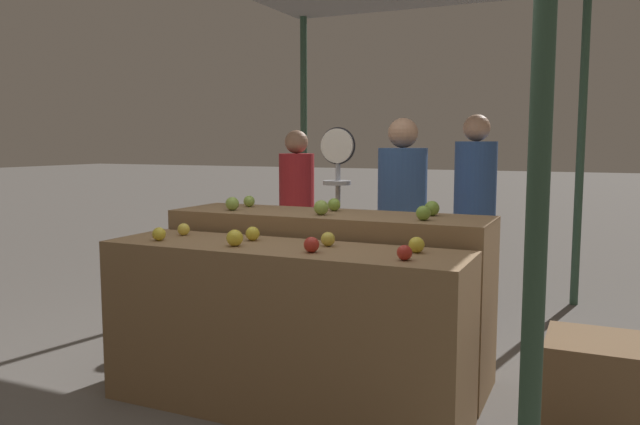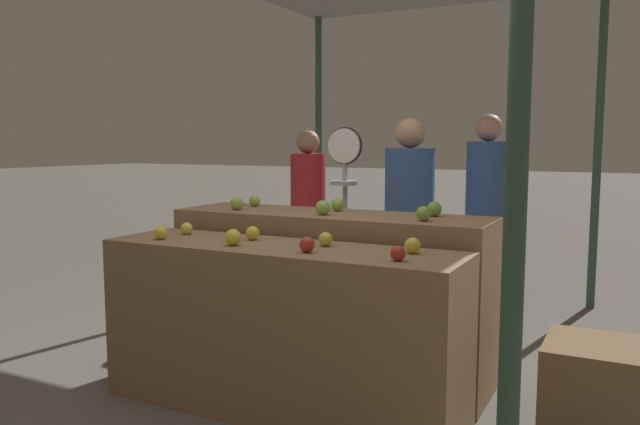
{
  "view_description": "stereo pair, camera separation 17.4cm",
  "coord_description": "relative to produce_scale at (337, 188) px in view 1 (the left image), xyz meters",
  "views": [
    {
      "loc": [
        1.51,
        -2.85,
        1.43
      ],
      "look_at": [
        0.09,
        0.3,
        1.04
      ],
      "focal_mm": 35.0,
      "sensor_mm": 36.0,
      "label": 1
    },
    {
      "loc": [
        1.67,
        -2.77,
        1.43
      ],
      "look_at": [
        0.09,
        0.3,
        1.04
      ],
      "focal_mm": 35.0,
      "sensor_mm": 36.0,
      "label": 2
    }
  ],
  "objects": [
    {
      "name": "ground_plane",
      "position": [
        0.21,
        -1.26,
        -1.11
      ],
      "size": [
        60.0,
        60.0,
        0.0
      ],
      "primitive_type": "plane",
      "color": "#66605B"
    },
    {
      "name": "display_counter_front",
      "position": [
        0.21,
        -1.26,
        -0.67
      ],
      "size": [
        1.97,
        0.55,
        0.89
      ],
      "primitive_type": "cube",
      "color": "olive",
      "rests_on": "ground_plane"
    },
    {
      "name": "display_counter_back",
      "position": [
        0.21,
        -0.66,
        -0.61
      ],
      "size": [
        1.97,
        0.55,
        1.01
      ],
      "primitive_type": "cube",
      "color": "olive",
      "rests_on": "ground_plane"
    },
    {
      "name": "apple_front_0",
      "position": [
        -0.49,
        -1.38,
        -0.18
      ],
      "size": [
        0.07,
        0.07,
        0.07
      ],
      "primitive_type": "sphere",
      "color": "gold",
      "rests_on": "display_counter_front"
    },
    {
      "name": "apple_front_1",
      "position": [
        -0.01,
        -1.36,
        -0.17
      ],
      "size": [
        0.09,
        0.09,
        0.09
      ],
      "primitive_type": "sphere",
      "color": "gold",
      "rests_on": "display_counter_front"
    },
    {
      "name": "apple_front_2",
      "position": [
        0.44,
        -1.37,
        -0.18
      ],
      "size": [
        0.08,
        0.08,
        0.08
      ],
      "primitive_type": "sphere",
      "color": "#B72D23",
      "rests_on": "display_counter_front"
    },
    {
      "name": "apple_front_3",
      "position": [
        0.91,
        -1.37,
        -0.18
      ],
      "size": [
        0.07,
        0.07,
        0.07
      ],
      "primitive_type": "sphere",
      "color": "#B72D23",
      "rests_on": "display_counter_front"
    },
    {
      "name": "apple_front_4",
      "position": [
        -0.48,
        -1.16,
        -0.18
      ],
      "size": [
        0.07,
        0.07,
        0.07
      ],
      "primitive_type": "sphere",
      "color": "yellow",
      "rests_on": "display_counter_front"
    },
    {
      "name": "apple_front_5",
      "position": [
        -0.02,
        -1.16,
        -0.18
      ],
      "size": [
        0.08,
        0.08,
        0.08
      ],
      "primitive_type": "sphere",
      "color": "gold",
      "rests_on": "display_counter_front"
    },
    {
      "name": "apple_front_6",
      "position": [
        0.43,
        -1.16,
        -0.18
      ],
      "size": [
        0.07,
        0.07,
        0.07
      ],
      "primitive_type": "sphere",
      "color": "gold",
      "rests_on": "display_counter_front"
    },
    {
      "name": "apple_front_7",
      "position": [
        0.91,
        -1.16,
        -0.18
      ],
      "size": [
        0.08,
        0.08,
        0.08
      ],
      "primitive_type": "sphere",
      "color": "gold",
      "rests_on": "display_counter_front"
    },
    {
      "name": "apple_back_0",
      "position": [
        -0.39,
        -0.77,
        -0.06
      ],
      "size": [
        0.09,
        0.09,
        0.09
      ],
      "primitive_type": "sphere",
      "color": "#8EB247",
      "rests_on": "display_counter_back"
    },
    {
      "name": "apple_back_1",
      "position": [
        0.22,
        -0.77,
        -0.06
      ],
      "size": [
        0.09,
        0.09,
        0.09
      ],
      "primitive_type": "sphere",
      "color": "#8EB247",
      "rests_on": "display_counter_back"
    },
    {
      "name": "apple_back_2",
      "position": [
        0.84,
        -0.77,
        -0.06
      ],
      "size": [
        0.08,
        0.08,
        0.08
      ],
      "primitive_type": "sphere",
      "color": "#7AA338",
      "rests_on": "display_counter_back"
    },
    {
      "name": "apple_back_3",
      "position": [
        -0.41,
        -0.54,
        -0.07
      ],
      "size": [
        0.08,
        0.08,
        0.08
      ],
      "primitive_type": "sphere",
      "color": "#8EB247",
      "rests_on": "display_counter_back"
    },
    {
      "name": "apple_back_4",
      "position": [
        0.2,
        -0.54,
        -0.07
      ],
      "size": [
        0.08,
        0.08,
        0.08
      ],
      "primitive_type": "sphere",
      "color": "#84AD3D",
      "rests_on": "display_counter_back"
    },
    {
      "name": "apple_back_5",
      "position": [
        0.83,
        -0.54,
        -0.06
      ],
      "size": [
        0.09,
        0.09,
        0.09
      ],
      "primitive_type": "sphere",
      "color": "#7AA338",
      "rests_on": "display_counter_back"
    },
    {
      "name": "produce_scale",
      "position": [
        0.0,
        0.0,
        0.0
      ],
      "size": [
        0.26,
        0.2,
        1.54
      ],
      "color": "#99999E",
      "rests_on": "ground_plane"
    },
    {
      "name": "person_vendor_at_scale",
      "position": [
        0.44,
        0.15,
        -0.19
      ],
      "size": [
        0.44,
        0.44,
        1.61
      ],
      "rotation": [
        0.0,
        0.0,
        2.81
      ],
      "color": "#2D2D38",
      "rests_on": "ground_plane"
    },
    {
      "name": "person_customer_left",
      "position": [
        -0.7,
        0.75,
        -0.22
      ],
      "size": [
        0.37,
        0.37,
        1.54
      ],
      "rotation": [
        0.0,
        0.0,
        3.38
      ],
      "color": "#2D2D38",
      "rests_on": "ground_plane"
    },
    {
      "name": "person_customer_right",
      "position": [
        0.78,
        1.05,
        -0.15
      ],
      "size": [
        0.36,
        0.36,
        1.66
      ],
      "rotation": [
        0.0,
        0.0,
        3.09
      ],
      "color": "#2D2D38",
      "rests_on": "ground_plane"
    },
    {
      "name": "wooden_crate_side",
      "position": [
        1.75,
        -0.89,
        -0.87
      ],
      "size": [
        0.49,
        0.49,
        0.49
      ],
      "primitive_type": "cube",
      "color": "brown",
      "rests_on": "ground_plane"
    }
  ]
}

